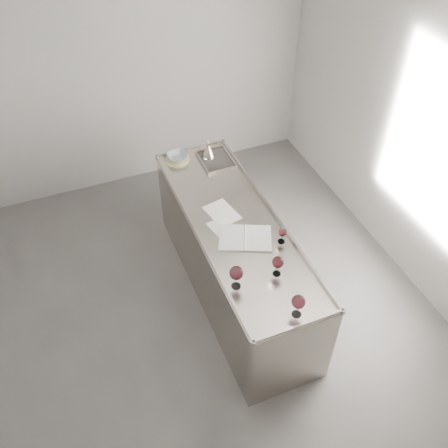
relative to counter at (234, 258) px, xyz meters
name	(u,v)px	position (x,y,z in m)	size (l,w,h in m)	color
room_shell	(191,221)	(-0.50, -0.30, 0.93)	(4.54, 5.04, 2.84)	#514E4C
counter	(234,258)	(0.00, 0.00, 0.00)	(0.77, 2.42, 0.97)	gray
wine_glass_left	(236,273)	(-0.28, -0.66, 0.62)	(0.11, 0.11, 0.21)	white
wine_glass_middle	(278,263)	(0.08, -0.67, 0.60)	(0.10, 0.10, 0.19)	white
wine_glass_right	(298,302)	(0.04, -1.08, 0.61)	(0.11, 0.11, 0.21)	white
wine_glass_small	(282,232)	(0.27, -0.36, 0.58)	(0.08, 0.08, 0.16)	white
notebook	(245,238)	(0.00, -0.21, 0.47)	(0.54, 0.47, 0.02)	white
loose_paper_top	(223,228)	(-0.13, -0.02, 0.47)	(0.19, 0.26, 0.00)	white
loose_paper_under	(222,213)	(-0.06, 0.16, 0.47)	(0.23, 0.33, 0.00)	white
trivet	(177,159)	(-0.18, 1.08, 0.48)	(0.25, 0.25, 0.02)	#C6BF80
ceramic_bowl	(177,156)	(-0.18, 1.08, 0.51)	(0.20, 0.20, 0.05)	#91A1A9
wine_funnel	(208,151)	(0.13, 1.02, 0.53)	(0.15, 0.15, 0.22)	#A8A295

